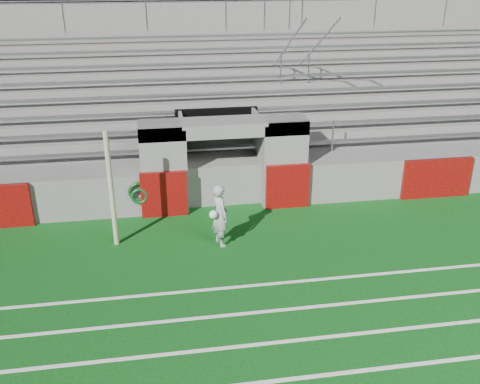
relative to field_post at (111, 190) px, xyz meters
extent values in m
plane|color=#0B4511|center=(3.10, -1.48, -1.53)|extent=(90.00, 90.00, 0.00)
cylinder|color=#C0B58E|center=(0.00, 0.00, 0.00)|extent=(0.13, 0.13, 3.06)
cube|color=white|center=(3.10, -5.48, -1.52)|extent=(28.00, 0.09, 0.01)
cube|color=white|center=(3.10, -4.48, -1.52)|extent=(28.00, 0.09, 0.01)
cube|color=white|center=(3.10, -3.48, -1.52)|extent=(28.00, 0.09, 0.01)
cube|color=white|center=(3.10, -2.48, -1.52)|extent=(28.00, 0.09, 0.01)
cube|color=slate|center=(10.80, 1.69, -0.91)|extent=(10.60, 0.35, 1.25)
cube|color=slate|center=(1.30, 2.02, -0.23)|extent=(1.20, 1.00, 2.60)
cube|color=slate|center=(4.90, 2.02, -0.23)|extent=(1.20, 1.00, 2.60)
cube|color=black|center=(3.10, 3.72, -0.28)|extent=(2.60, 0.20, 2.50)
cube|color=slate|center=(1.95, 2.62, -0.28)|extent=(0.10, 2.20, 2.50)
cube|color=slate|center=(4.25, 2.62, -0.28)|extent=(0.10, 2.20, 2.50)
cube|color=slate|center=(3.10, 2.02, 0.87)|extent=(4.80, 1.00, 0.40)
cube|color=slate|center=(3.10, 5.87, -0.38)|extent=(26.00, 8.00, 0.20)
cube|color=slate|center=(3.10, 5.87, -1.01)|extent=(26.00, 8.00, 1.05)
cube|color=#600908|center=(1.30, 1.46, -0.86)|extent=(1.30, 0.15, 1.35)
cube|color=#600908|center=(4.90, 1.46, -0.86)|extent=(1.30, 0.15, 1.35)
cube|color=#600908|center=(9.60, 1.46, -0.91)|extent=(2.20, 0.15, 1.25)
cube|color=gray|center=(3.10, 2.94, -0.06)|extent=(23.00, 0.28, 0.06)
cube|color=slate|center=(3.10, 3.79, -0.09)|extent=(24.00, 0.75, 0.38)
cube|color=gray|center=(3.10, 3.69, 0.32)|extent=(23.00, 0.28, 0.06)
cube|color=slate|center=(3.10, 4.54, 0.10)|extent=(24.00, 0.75, 0.76)
cube|color=gray|center=(3.10, 4.44, 0.70)|extent=(23.00, 0.28, 0.06)
cube|color=slate|center=(3.10, 5.29, 0.29)|extent=(24.00, 0.75, 1.14)
cube|color=gray|center=(3.10, 5.19, 1.08)|extent=(23.00, 0.28, 0.06)
cube|color=slate|center=(3.10, 6.04, 0.48)|extent=(24.00, 0.75, 1.52)
cube|color=gray|center=(3.10, 5.94, 1.46)|extent=(23.00, 0.28, 0.06)
cube|color=slate|center=(3.10, 6.79, 0.67)|extent=(24.00, 0.75, 1.90)
cube|color=gray|center=(3.10, 6.69, 1.84)|extent=(23.00, 0.28, 0.06)
cube|color=slate|center=(3.10, 7.54, 0.86)|extent=(24.00, 0.75, 2.28)
cube|color=gray|center=(3.10, 7.44, 2.22)|extent=(23.00, 0.28, 0.06)
cube|color=slate|center=(3.10, 8.29, 1.05)|extent=(24.00, 0.75, 2.66)
cube|color=gray|center=(3.10, 8.19, 2.60)|extent=(23.00, 0.28, 0.06)
cube|color=slate|center=(3.10, 8.97, 1.11)|extent=(26.00, 0.60, 5.29)
cylinder|color=#A5A8AD|center=(5.60, 2.67, 0.22)|extent=(0.05, 0.05, 1.00)
cylinder|color=#A5A8AD|center=(5.60, 5.67, 1.74)|extent=(0.05, 0.05, 1.00)
cylinder|color=#A5A8AD|center=(5.60, 8.67, 3.26)|extent=(0.05, 0.05, 1.00)
cylinder|color=#A5A8AD|center=(5.60, 5.67, 2.24)|extent=(0.05, 6.02, 3.08)
cylinder|color=#A5A8AD|center=(6.60, 2.67, 0.22)|extent=(0.05, 0.05, 1.00)
cylinder|color=#A5A8AD|center=(6.60, 5.67, 1.74)|extent=(0.05, 0.05, 1.00)
cylinder|color=#A5A8AD|center=(6.60, 8.67, 3.26)|extent=(0.05, 0.05, 1.00)
cylinder|color=#A5A8AD|center=(6.60, 5.67, 2.24)|extent=(0.05, 6.02, 3.08)
cylinder|color=#A5A8AD|center=(-1.90, 8.67, 3.31)|extent=(0.05, 0.05, 1.10)
cylinder|color=#A5A8AD|center=(1.10, 8.67, 3.31)|extent=(0.05, 0.05, 1.10)
cylinder|color=#A5A8AD|center=(4.10, 8.67, 3.31)|extent=(0.05, 0.05, 1.10)
cylinder|color=#A5A8AD|center=(7.10, 8.67, 3.31)|extent=(0.05, 0.05, 1.10)
cylinder|color=#A5A8AD|center=(10.10, 8.67, 3.31)|extent=(0.05, 0.05, 1.10)
cylinder|color=#A5A8AD|center=(13.10, 8.67, 3.31)|extent=(0.05, 0.05, 1.10)
imported|color=#A2A7AB|center=(2.67, -0.44, -0.69)|extent=(0.57, 0.71, 1.67)
sphere|color=white|center=(2.48, -0.59, -0.59)|extent=(0.21, 0.21, 0.21)
torus|color=#0B390D|center=(0.61, 1.47, -0.73)|extent=(0.60, 0.11, 0.60)
torus|color=#0D451F|center=(0.61, 1.42, -0.85)|extent=(0.48, 0.09, 0.48)
camera|label=1|loc=(1.22, -12.54, 5.29)|focal=40.00mm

